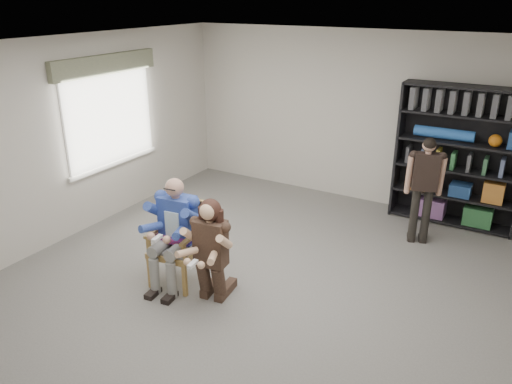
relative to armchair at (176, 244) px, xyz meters
The scene contains 8 objects.
room_shell 1.24m from the armchair, 12.03° to the left, with size 6.00×7.00×2.80m, color beige, non-canonical shape.
floor 1.02m from the armchair, 12.03° to the left, with size 6.00×7.00×0.01m, color slate.
window_left 2.65m from the armchair, 150.58° to the left, with size 0.16×2.00×1.75m, color silver, non-canonical shape.
armchair is the anchor object (origin of this frame).
seated_man 0.16m from the armchair, 90.00° to the left, with size 0.58×0.81×1.35m, color navy, non-canonical shape.
kneeling_woman 0.60m from the armchair, 11.69° to the right, with size 0.52×0.83×1.24m, color #33221A, non-canonical shape.
bookshelf 4.33m from the armchair, 53.58° to the left, with size 1.80×0.38×2.10m, color black, non-canonical shape.
standing_man 3.44m from the armchair, 48.21° to the left, with size 0.48×0.26×1.54m, color black, non-canonical shape.
Camera 1 is at (2.62, -4.28, 3.31)m, focal length 35.00 mm.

